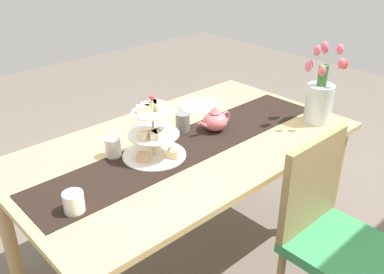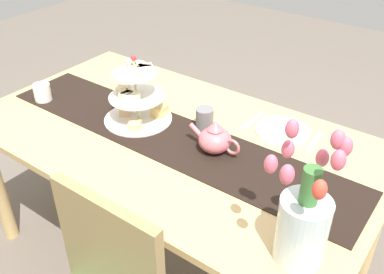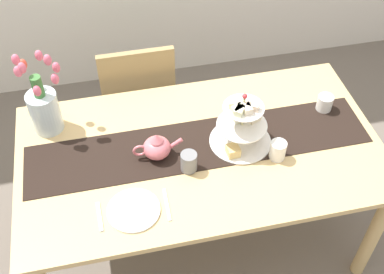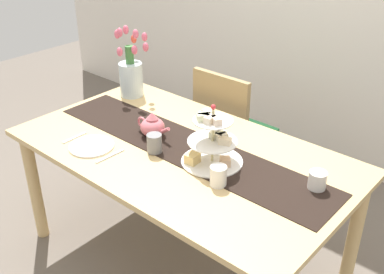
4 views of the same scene
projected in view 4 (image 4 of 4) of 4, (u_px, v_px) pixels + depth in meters
name	position (u px, v px, depth m)	size (l,w,h in m)	color
ground_plane	(183.00, 258.00, 2.72)	(8.00, 8.00, 0.00)	#6B6056
dining_table	(182.00, 165.00, 2.41)	(1.74, 0.97, 0.74)	tan
chair_left	(230.00, 128.00, 3.08)	(0.42, 0.42, 0.91)	#9C8254
table_runner	(185.00, 147.00, 2.38)	(1.66, 0.33, 0.00)	black
tiered_cake_stand	(212.00, 143.00, 2.20)	(0.30, 0.30, 0.30)	beige
teapot	(152.00, 126.00, 2.46)	(0.24, 0.13, 0.14)	#D66B75
tulip_vase	(131.00, 73.00, 2.90)	(0.20, 0.22, 0.44)	silver
cream_jug	(317.00, 181.00, 2.04)	(0.08, 0.08, 0.09)	white
dinner_plate_left	(92.00, 146.00, 2.38)	(0.23, 0.23, 0.01)	white
fork_left	(74.00, 138.00, 2.46)	(0.02, 0.15, 0.01)	silver
knife_left	(110.00, 156.00, 2.30)	(0.01, 0.17, 0.01)	silver
mug_grey	(154.00, 143.00, 2.31)	(0.08, 0.08, 0.10)	slate
mug_white_text	(218.00, 176.00, 2.06)	(0.08, 0.08, 0.10)	white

